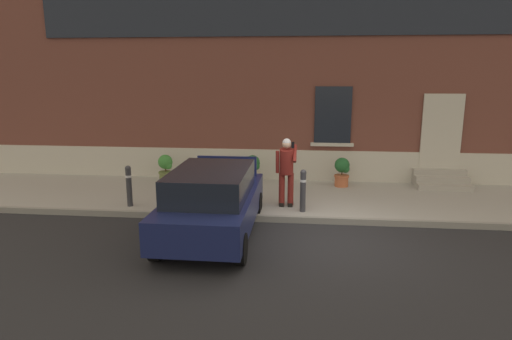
# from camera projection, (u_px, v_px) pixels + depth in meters

# --- Properties ---
(ground_plane) EXTENTS (80.00, 80.00, 0.00)m
(ground_plane) POSITION_uv_depth(u_px,v_px,m) (320.00, 238.00, 9.47)
(ground_plane) COLOR #232326
(sidewalk) EXTENTS (24.00, 3.60, 0.15)m
(sidewalk) POSITION_uv_depth(u_px,v_px,m) (316.00, 198.00, 12.18)
(sidewalk) COLOR #99968E
(sidewalk) RESTS_ON ground
(curb_edge) EXTENTS (24.00, 0.12, 0.15)m
(curb_edge) POSITION_uv_depth(u_px,v_px,m) (318.00, 220.00, 10.37)
(curb_edge) COLOR gray
(curb_edge) RESTS_ON ground
(building_facade) EXTENTS (24.00, 1.52, 7.50)m
(building_facade) POSITION_uv_depth(u_px,v_px,m) (318.00, 63.00, 13.80)
(building_facade) COLOR brown
(building_facade) RESTS_ON ground
(entrance_stoop) EXTENTS (1.53, 0.96, 0.48)m
(entrance_stoop) POSITION_uv_depth(u_px,v_px,m) (441.00, 180.00, 13.13)
(entrance_stoop) COLOR #9E998E
(entrance_stoop) RESTS_ON sidewalk
(hatchback_car_navy) EXTENTS (1.81, 4.08, 1.50)m
(hatchback_car_navy) POSITION_uv_depth(u_px,v_px,m) (213.00, 201.00, 9.43)
(hatchback_car_navy) COLOR #161E4C
(hatchback_car_navy) RESTS_ON ground
(bollard_near_person) EXTENTS (0.15, 0.15, 1.04)m
(bollard_near_person) POSITION_uv_depth(u_px,v_px,m) (303.00, 189.00, 10.67)
(bollard_near_person) COLOR #333338
(bollard_near_person) RESTS_ON sidewalk
(bollard_far_left) EXTENTS (0.15, 0.15, 1.04)m
(bollard_far_left) POSITION_uv_depth(u_px,v_px,m) (129.00, 184.00, 11.11)
(bollard_far_left) COLOR #333338
(bollard_far_left) RESTS_ON sidewalk
(person_on_phone) EXTENTS (0.51, 0.50, 1.75)m
(person_on_phone) POSITION_uv_depth(u_px,v_px,m) (286.00, 168.00, 10.95)
(person_on_phone) COLOR maroon
(person_on_phone) RESTS_ON sidewalk
(planter_olive) EXTENTS (0.44, 0.44, 0.86)m
(planter_olive) POSITION_uv_depth(u_px,v_px,m) (166.00, 168.00, 13.54)
(planter_olive) COLOR #606B38
(planter_olive) RESTS_ON sidewalk
(planter_cream) EXTENTS (0.44, 0.44, 0.86)m
(planter_cream) POSITION_uv_depth(u_px,v_px,m) (253.00, 169.00, 13.45)
(planter_cream) COLOR beige
(planter_cream) RESTS_ON sidewalk
(planter_terracotta) EXTENTS (0.44, 0.44, 0.86)m
(planter_terracotta) POSITION_uv_depth(u_px,v_px,m) (342.00, 171.00, 13.07)
(planter_terracotta) COLOR #B25B38
(planter_terracotta) RESTS_ON sidewalk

